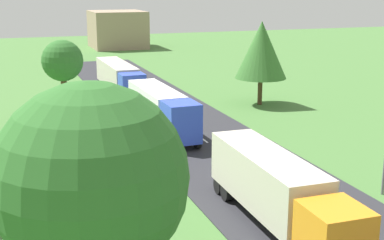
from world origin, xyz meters
TOP-DOWN VIEW (x-y plane):
  - truck_second at (-2.20, 30.31)m, footprint 2.68×12.30m
  - truck_third at (-2.41, 49.91)m, footprint 2.70×12.46m
  - truck_fourth at (-2.45, 66.40)m, footprint 2.65×13.86m
  - tree_birch at (-12.32, 23.89)m, footprint 6.13×6.13m
  - tree_pine at (-9.40, 58.06)m, footprint 3.80×3.80m
  - tree_lime at (10.18, 56.76)m, footprint 5.24×5.24m
  - distant_building at (7.23, 112.83)m, footprint 10.07×11.23m

SIDE VIEW (x-z plane):
  - truck_fourth at x=-2.45m, z-range 0.35..3.78m
  - truck_third at x=-2.41m, z-range 0.34..3.82m
  - truck_second at x=-2.20m, z-range 0.32..3.88m
  - distant_building at x=7.23m, z-range 0.00..7.08m
  - tree_pine at x=-9.40m, z-range 1.63..8.83m
  - tree_lime at x=10.18m, z-range 1.37..9.90m
  - tree_birch at x=-12.32m, z-range 1.56..10.83m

